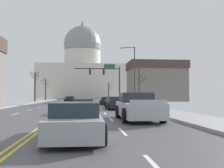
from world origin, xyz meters
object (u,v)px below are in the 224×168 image
at_px(street_lamp_right, 133,71).
at_px(sedan_oncoming_01, 71,99).
at_px(sedan_near_03, 83,106).
at_px(bicycle_parked, 151,104).
at_px(sedan_near_02, 116,103).
at_px(pickup_truck_near_04, 138,108).
at_px(sedan_near_05, 76,121).
at_px(sedan_near_01, 113,102).
at_px(sedan_near_00, 106,101).
at_px(pedestrian_00, 153,99).
at_px(signal_gantry, 107,75).
at_px(sedan_oncoming_00, 70,99).

relative_size(street_lamp_right, sedan_oncoming_01, 1.70).
xyz_separation_m(sedan_near_03, bicycle_parked, (6.99, 5.82, -0.08)).
distance_m(sedan_near_03, bicycle_parked, 9.10).
relative_size(sedan_near_02, pickup_truck_near_04, 0.86).
distance_m(sedan_near_02, sedan_oncoming_01, 38.40).
distance_m(sedan_near_03, sedan_near_05, 12.03).
distance_m(street_lamp_right, pickup_truck_near_04, 18.63).
bearing_deg(sedan_near_01, sedan_oncoming_01, 103.39).
xyz_separation_m(sedan_near_00, sedan_near_05, (-3.31, -31.14, 0.02)).
xyz_separation_m(sedan_near_00, sedan_oncoming_01, (-6.85, 24.55, -0.02)).
relative_size(sedan_near_00, pickup_truck_near_04, 0.80).
bearing_deg(sedan_near_01, pedestrian_00, -60.46).
xyz_separation_m(sedan_near_00, bicycle_parked, (3.72, -13.28, -0.08)).
height_order(sedan_near_03, bicycle_parked, sedan_near_03).
xyz_separation_m(sedan_near_01, pedestrian_00, (3.75, -6.62, 0.42)).
bearing_deg(sedan_near_05, bicycle_parked, 68.51).
bearing_deg(sedan_oncoming_01, sedan_near_03, -85.32).
relative_size(signal_gantry, sedan_near_05, 1.71).
bearing_deg(signal_gantry, sedan_oncoming_01, 109.68).
bearing_deg(sedan_near_02, signal_gantry, 89.10).
height_order(sedan_near_03, sedan_oncoming_00, sedan_oncoming_00).
relative_size(sedan_near_03, bicycle_parked, 2.44).
height_order(signal_gantry, sedan_near_00, signal_gantry).
relative_size(street_lamp_right, sedan_near_03, 1.78).
distance_m(signal_gantry, sedan_near_05, 35.92).
distance_m(sedan_near_02, sedan_near_03, 6.79).
distance_m(signal_gantry, sedan_near_01, 11.22).
height_order(sedan_near_02, sedan_near_03, sedan_near_02).
bearing_deg(sedan_oncoming_00, pickup_truck_near_04, -80.37).
xyz_separation_m(street_lamp_right, sedan_near_05, (-6.28, -24.25, -4.07)).
height_order(signal_gantry, bicycle_parked, signal_gantry).
distance_m(street_lamp_right, sedan_oncoming_01, 33.19).
xyz_separation_m(sedan_near_05, pedestrian_00, (7.50, 18.47, 0.44)).
bearing_deg(sedan_near_01, signal_gantry, 90.29).
xyz_separation_m(sedan_near_01, sedan_near_03, (-3.71, -13.06, -0.04)).
bearing_deg(sedan_near_05, sedan_near_03, 89.82).
xyz_separation_m(street_lamp_right, sedan_oncoming_01, (-9.82, 31.44, -4.11)).
relative_size(sedan_oncoming_01, bicycle_parked, 2.55).
distance_m(sedan_near_00, pedestrian_00, 13.35).
distance_m(sedan_near_01, sedan_near_03, 13.57).
distance_m(sedan_near_03, pedestrian_00, 9.86).
height_order(street_lamp_right, sedan_near_02, street_lamp_right).
relative_size(sedan_near_00, pedestrian_00, 2.74).
xyz_separation_m(street_lamp_right, sedan_near_00, (-2.97, 6.88, -4.09)).
height_order(sedan_near_01, sedan_oncoming_00, sedan_near_01).
relative_size(street_lamp_right, sedan_near_05, 1.66).
distance_m(sedan_near_00, sedan_near_02, 13.21).
distance_m(sedan_near_01, sedan_near_02, 7.17).
relative_size(sedan_oncoming_00, pedestrian_00, 2.78).
height_order(sedan_oncoming_00, bicycle_parked, sedan_oncoming_00).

